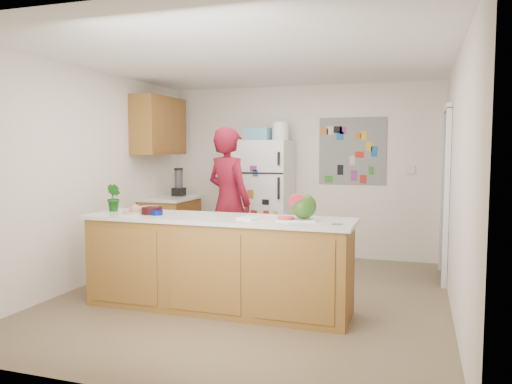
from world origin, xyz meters
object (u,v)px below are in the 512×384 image
(refrigerator, at_px, (264,200))
(watermelon, at_px, (304,206))
(cherry_bowl, at_px, (152,210))
(person, at_px, (229,202))

(refrigerator, xyz_separation_m, watermelon, (1.11, -2.34, 0.20))
(refrigerator, bearing_deg, watermelon, -64.74)
(refrigerator, distance_m, watermelon, 2.60)
(cherry_bowl, bearing_deg, refrigerator, 79.23)
(refrigerator, distance_m, cherry_bowl, 2.44)
(person, height_order, watermelon, person)
(person, relative_size, cherry_bowl, 8.79)
(person, distance_m, cherry_bowl, 1.35)
(refrigerator, xyz_separation_m, cherry_bowl, (-0.46, -2.40, 0.11))
(refrigerator, distance_m, person, 1.10)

